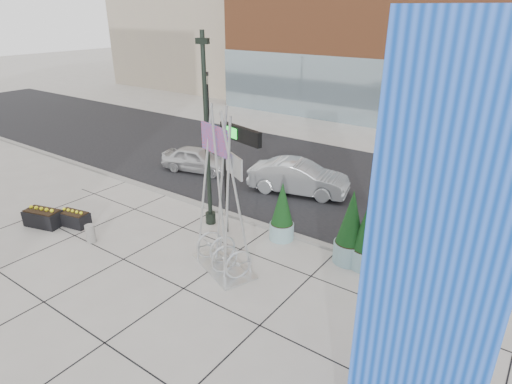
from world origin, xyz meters
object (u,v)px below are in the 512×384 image
Objects in this scene: lamp_post at (208,152)px; car_silver_mid at (298,178)px; concrete_bollard at (91,233)px; overhead_street_sign at (241,142)px; car_white_west at (197,160)px; blue_pylon at (432,277)px; public_art_sculpture at (223,230)px.

lamp_post is 1.59× the size of car_silver_mid.
concrete_bollard is 6.81m from overhead_street_sign.
overhead_street_sign reaches higher than concrete_bollard.
overhead_street_sign reaches higher than car_white_west.
car_silver_mid is (6.08, 0.60, 0.12)m from car_white_west.
overhead_street_sign is (-7.92, 4.91, -0.15)m from blue_pylon.
lamp_post is at bearing -171.79° from overhead_street_sign.
car_silver_mid is (4.05, 8.78, 0.44)m from concrete_bollard.
blue_pylon reaches higher than overhead_street_sign.
blue_pylon is 11.04m from lamp_post.
lamp_post is at bearing 138.20° from blue_pylon.
lamp_post reaches higher than concrete_bollard.
overhead_street_sign is 1.15× the size of car_white_west.
lamp_post is 3.85m from public_art_sculpture.
lamp_post is at bearing 150.47° from car_silver_mid.
lamp_post is 6.85m from car_white_west.
car_white_west is at bearing 160.01° from overhead_street_sign.
concrete_bollard is (-2.70, -3.88, -2.77)m from lamp_post.
car_white_west is (-2.03, 8.19, 0.32)m from concrete_bollard.
blue_pylon is at bearing -27.70° from lamp_post.
car_white_west is at bearing 132.84° from blue_pylon.
blue_pylon is at bearing -17.24° from overhead_street_sign.
blue_pylon is at bearing 0.48° from public_art_sculpture.
concrete_bollard is at bearing -141.28° from public_art_sculpture.
car_silver_mid is (1.35, 4.90, -2.33)m from lamp_post.
overhead_street_sign is at bearing 134.10° from blue_pylon.
car_silver_mid reaches higher than concrete_bollard.
car_silver_mid is at bearing 122.16° from public_art_sculpture.
car_silver_mid is (-8.39, 10.02, -3.24)m from blue_pylon.
lamp_post reaches higher than car_white_west.
overhead_street_sign is 8.57m from car_white_west.
concrete_bollard is 0.18× the size of car_white_west.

